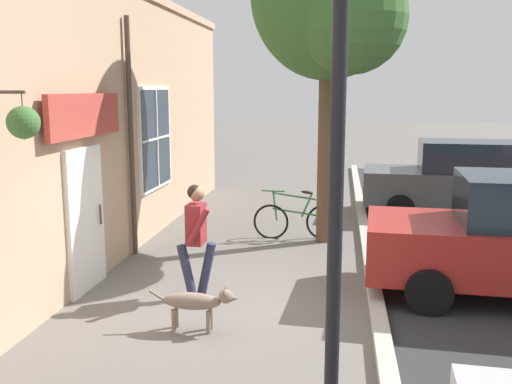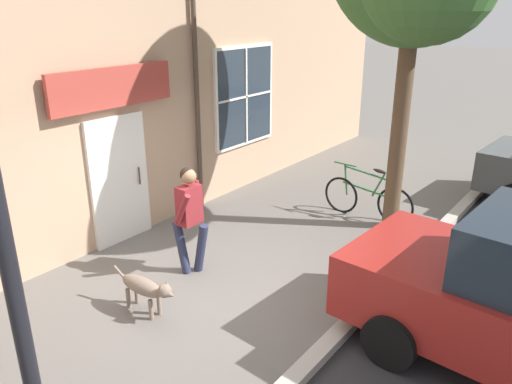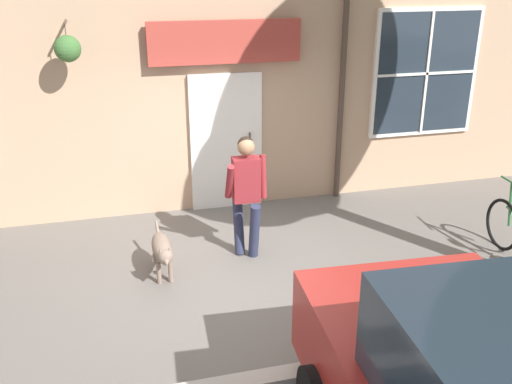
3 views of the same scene
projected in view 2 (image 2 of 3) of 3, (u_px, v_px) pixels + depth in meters
ground_plane at (212, 285)px, 7.05m from camera, size 90.00×90.00×0.00m
storefront_facade at (91, 99)px, 7.53m from camera, size 0.95×18.00×4.74m
pedestrian_walking at (190, 212)px, 7.07m from camera, size 0.54×0.56×1.62m
dog_on_leash at (145, 288)px, 6.29m from camera, size 1.12×0.24×0.57m
leaning_bicycle at (367, 198)px, 9.17m from camera, size 1.74×0.18×1.00m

